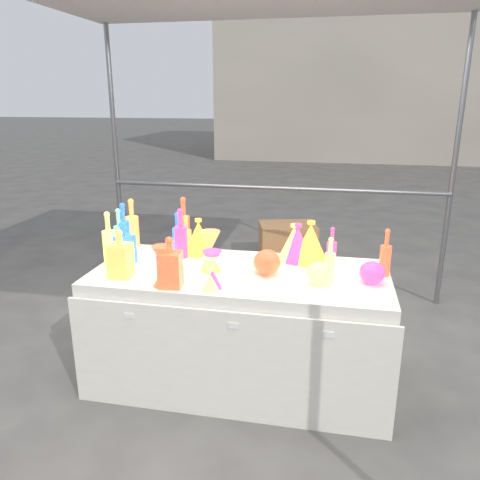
% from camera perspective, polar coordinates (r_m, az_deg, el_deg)
% --- Properties ---
extents(ground, '(80.00, 80.00, 0.00)m').
position_cam_1_polar(ground, '(3.22, 0.00, -16.42)').
color(ground, slate).
rests_on(ground, ground).
extents(display_table, '(1.84, 0.83, 0.75)m').
position_cam_1_polar(display_table, '(3.02, -0.04, -10.57)').
color(display_table, white).
rests_on(display_table, ground).
extents(background_building, '(14.00, 6.00, 6.00)m').
position_cam_1_polar(background_building, '(17.04, 24.63, 19.60)').
color(background_building, beige).
rests_on(background_building, ground).
extents(cardboard_box_closed, '(0.70, 0.58, 0.44)m').
position_cam_1_polar(cardboard_box_closed, '(5.23, 5.79, -0.40)').
color(cardboard_box_closed, '#B17E50').
rests_on(cardboard_box_closed, ground).
extents(cardboard_box_flat, '(0.83, 0.79, 0.06)m').
position_cam_1_polar(cardboard_box_flat, '(5.07, 4.03, -3.20)').
color(cardboard_box_flat, '#B17E50').
rests_on(cardboard_box_flat, ground).
extents(bottle_0, '(0.12, 0.12, 0.35)m').
position_cam_1_polar(bottle_0, '(3.40, -13.01, 2.08)').
color(bottle_0, '#C41241').
rests_on(bottle_0, display_table).
extents(bottle_1, '(0.11, 0.11, 0.35)m').
position_cam_1_polar(bottle_1, '(3.27, -14.00, 1.46)').
color(bottle_1, '#167D3E').
rests_on(bottle_1, display_table).
extents(bottle_2, '(0.09, 0.09, 0.37)m').
position_cam_1_polar(bottle_2, '(3.25, -6.88, 2.01)').
color(bottle_2, orange).
rests_on(bottle_2, display_table).
extents(bottle_3, '(0.10, 0.10, 0.33)m').
position_cam_1_polar(bottle_3, '(3.10, -7.24, 0.84)').
color(bottle_3, '#1F4FB5').
rests_on(bottle_3, display_table).
extents(bottle_4, '(0.08, 0.08, 0.34)m').
position_cam_1_polar(bottle_4, '(3.07, -15.70, 0.24)').
color(bottle_4, '#158683').
rests_on(bottle_4, display_table).
extents(bottle_5, '(0.08, 0.08, 0.33)m').
position_cam_1_polar(bottle_5, '(3.19, -14.48, 0.85)').
color(bottle_5, '#AD226A').
rests_on(bottle_5, display_table).
extents(bottle_6, '(0.09, 0.09, 0.27)m').
position_cam_1_polar(bottle_6, '(3.16, -6.58, 0.62)').
color(bottle_6, '#C41241').
rests_on(bottle_6, display_table).
extents(bottle_7, '(0.09, 0.09, 0.29)m').
position_cam_1_polar(bottle_7, '(3.16, -7.63, 0.76)').
color(bottle_7, '#167D3E').
rests_on(bottle_7, display_table).
extents(decanter_0, '(0.12, 0.12, 0.29)m').
position_cam_1_polar(decanter_0, '(2.83, -14.41, -1.60)').
color(decanter_0, '#C41241').
rests_on(decanter_0, display_table).
extents(decanter_1, '(0.14, 0.14, 0.29)m').
position_cam_1_polar(decanter_1, '(2.63, -8.51, -2.66)').
color(decanter_1, orange).
rests_on(decanter_1, display_table).
extents(decanter_2, '(0.15, 0.15, 0.28)m').
position_cam_1_polar(decanter_2, '(3.06, -14.04, -0.33)').
color(decanter_2, '#167D3E').
rests_on(decanter_2, display_table).
extents(hourglass_0, '(0.15, 0.15, 0.23)m').
position_cam_1_polar(hourglass_0, '(2.65, -9.38, -3.15)').
color(hourglass_0, orange).
rests_on(hourglass_0, display_table).
extents(hourglass_1, '(0.12, 0.12, 0.22)m').
position_cam_1_polar(hourglass_1, '(2.59, -3.40, -3.63)').
color(hourglass_1, '#1F4FB5').
rests_on(hourglass_1, display_table).
extents(hourglass_2, '(0.13, 0.13, 0.19)m').
position_cam_1_polar(hourglass_2, '(2.56, -3.67, -4.20)').
color(hourglass_2, '#158683').
rests_on(hourglass_2, display_table).
extents(hourglass_4, '(0.16, 0.16, 0.25)m').
position_cam_1_polar(hourglass_4, '(2.85, -3.65, -1.36)').
color(hourglass_4, '#C41241').
rests_on(hourglass_4, display_table).
extents(globe_1, '(0.17, 0.17, 0.12)m').
position_cam_1_polar(globe_1, '(2.69, 9.64, -4.18)').
color(globe_1, '#158683').
rests_on(globe_1, display_table).
extents(globe_2, '(0.20, 0.20, 0.13)m').
position_cam_1_polar(globe_2, '(2.81, 3.32, -2.87)').
color(globe_2, orange).
rests_on(globe_2, display_table).
extents(globe_3, '(0.18, 0.18, 0.12)m').
position_cam_1_polar(globe_3, '(2.77, 15.81, -4.01)').
color(globe_3, '#1F4FB5').
rests_on(globe_3, display_table).
extents(lampshade_0, '(0.21, 0.21, 0.24)m').
position_cam_1_polar(lampshade_0, '(3.17, -5.06, 0.45)').
color(lampshade_0, yellow).
rests_on(lampshade_0, display_table).
extents(lampshade_1, '(0.24, 0.24, 0.27)m').
position_cam_1_polar(lampshade_1, '(3.02, 8.58, -0.20)').
color(lampshade_1, yellow).
rests_on(lampshade_1, display_table).
extents(lampshade_2, '(0.27, 0.27, 0.25)m').
position_cam_1_polar(lampshade_2, '(3.04, 7.03, -0.29)').
color(lampshade_2, '#1F4FB5').
rests_on(lampshade_2, display_table).
extents(lampshade_3, '(0.26, 0.26, 0.24)m').
position_cam_1_polar(lampshade_3, '(3.06, 6.56, -0.25)').
color(lampshade_3, '#158683').
rests_on(lampshade_3, display_table).
extents(bottle_9, '(0.08, 0.08, 0.29)m').
position_cam_1_polar(bottle_9, '(2.89, 17.34, -1.46)').
color(bottle_9, orange).
rests_on(bottle_9, display_table).
extents(bottle_10, '(0.08, 0.08, 0.26)m').
position_cam_1_polar(bottle_10, '(2.94, 11.11, -0.92)').
color(bottle_10, '#1F4FB5').
rests_on(bottle_10, display_table).
extents(bottle_11, '(0.07, 0.07, 0.27)m').
position_cam_1_polar(bottle_11, '(2.72, 10.90, -2.36)').
color(bottle_11, '#158683').
rests_on(bottle_11, display_table).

